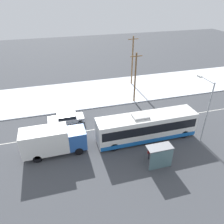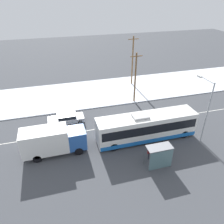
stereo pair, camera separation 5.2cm
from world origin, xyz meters
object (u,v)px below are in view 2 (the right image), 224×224
(pedestrian_at_stop, at_px, (150,151))
(streetlamp, at_px, (206,104))
(sedan_car, at_px, (66,118))
(bus_shelter, at_px, (160,154))
(box_truck, at_px, (52,140))
(utility_pole_snowlot, at_px, (133,60))
(utility_pole_roadside, at_px, (135,77))
(city_bus, at_px, (146,127))

(pedestrian_at_stop, distance_m, streetlamp, 8.14)
(sedan_car, relative_size, bus_shelter, 1.84)
(box_truck, relative_size, utility_pole_snowlot, 0.78)
(utility_pole_roadside, distance_m, utility_pole_snowlot, 7.11)
(city_bus, distance_m, sedan_car, 10.69)
(sedan_car, distance_m, utility_pole_roadside, 11.84)
(pedestrian_at_stop, distance_m, utility_pole_roadside, 13.59)
(pedestrian_at_stop, height_order, utility_pole_snowlot, utility_pole_snowlot)
(utility_pole_roadside, bearing_deg, pedestrian_at_stop, -103.61)
(box_truck, relative_size, bus_shelter, 2.65)
(utility_pole_roadside, bearing_deg, city_bus, -102.60)
(sedan_car, bearing_deg, bus_shelter, 126.60)
(bus_shelter, bearing_deg, box_truck, 153.01)
(streetlamp, bearing_deg, utility_pole_snowlot, 96.05)
(pedestrian_at_stop, bearing_deg, bus_shelter, -75.01)
(box_truck, relative_size, sedan_car, 1.44)
(bus_shelter, distance_m, utility_pole_snowlot, 21.77)
(bus_shelter, bearing_deg, sedan_car, 126.60)
(pedestrian_at_stop, height_order, utility_pole_roadside, utility_pole_roadside)
(pedestrian_at_stop, relative_size, utility_pole_snowlot, 0.21)
(bus_shelter, xyz_separation_m, streetlamp, (6.72, 3.14, 3.04))
(streetlamp, height_order, utility_pole_roadside, utility_pole_roadside)
(city_bus, relative_size, sedan_car, 2.53)
(utility_pole_roadside, relative_size, utility_pole_snowlot, 0.90)
(bus_shelter, xyz_separation_m, utility_pole_snowlot, (4.83, 21.04, 2.84))
(sedan_car, bearing_deg, pedestrian_at_stop, 129.01)
(box_truck, bearing_deg, bus_shelter, -26.99)
(city_bus, xyz_separation_m, box_truck, (-10.68, 0.30, 0.07))
(sedan_car, height_order, pedestrian_at_stop, pedestrian_at_stop)
(sedan_car, relative_size, utility_pole_snowlot, 0.54)
(pedestrian_at_stop, bearing_deg, box_truck, 158.76)
(pedestrian_at_stop, bearing_deg, utility_pole_snowlot, 75.24)
(bus_shelter, bearing_deg, pedestrian_at_stop, 104.99)
(streetlamp, xyz_separation_m, utility_pole_roadside, (-3.96, 11.11, -0.65))
(box_truck, xyz_separation_m, utility_pole_roadside, (12.79, 9.14, 2.34))
(box_truck, xyz_separation_m, streetlamp, (16.75, -1.97, 2.98))
(utility_pole_snowlot, bearing_deg, streetlamp, -83.95)
(streetlamp, bearing_deg, city_bus, 164.58)
(city_bus, relative_size, utility_pole_snowlot, 1.36)
(city_bus, bearing_deg, box_truck, 178.42)
(city_bus, xyz_separation_m, bus_shelter, (-0.65, -4.81, 0.01))
(sedan_car, bearing_deg, city_bus, 145.18)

